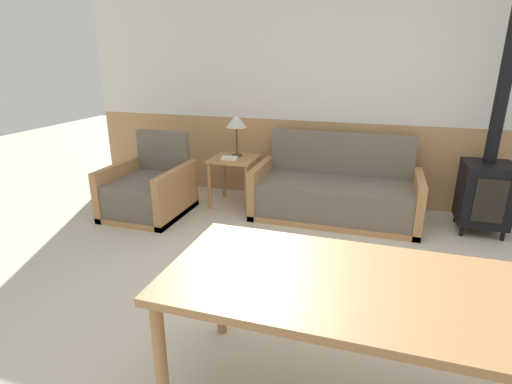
{
  "coord_description": "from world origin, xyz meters",
  "views": [
    {
      "loc": [
        0.09,
        -2.12,
        1.7
      ],
      "look_at": [
        -0.92,
        1.08,
        0.55
      ],
      "focal_mm": 28.0,
      "sensor_mm": 36.0,
      "label": 1
    }
  ],
  "objects_px": {
    "dining_table": "(384,299)",
    "armchair": "(149,191)",
    "wood_stove": "(488,176)",
    "couch": "(335,194)",
    "side_table": "(234,166)",
    "table_lamp": "(236,122)"
  },
  "relations": [
    {
      "from": "dining_table",
      "to": "table_lamp",
      "type": "bearing_deg",
      "value": 122.17
    },
    {
      "from": "armchair",
      "to": "wood_stove",
      "type": "distance_m",
      "value": 3.52
    },
    {
      "from": "side_table",
      "to": "armchair",
      "type": "bearing_deg",
      "value": -145.65
    },
    {
      "from": "armchair",
      "to": "side_table",
      "type": "height_order",
      "value": "armchair"
    },
    {
      "from": "couch",
      "to": "table_lamp",
      "type": "relative_size",
      "value": 3.56
    },
    {
      "from": "couch",
      "to": "armchair",
      "type": "relative_size",
      "value": 2.0
    },
    {
      "from": "wood_stove",
      "to": "table_lamp",
      "type": "bearing_deg",
      "value": 178.82
    },
    {
      "from": "armchair",
      "to": "dining_table",
      "type": "xyz_separation_m",
      "value": [
        2.5,
        -2.04,
        0.41
      ]
    },
    {
      "from": "side_table",
      "to": "table_lamp",
      "type": "xyz_separation_m",
      "value": [
        0.0,
        0.09,
        0.5
      ]
    },
    {
      "from": "couch",
      "to": "armchair",
      "type": "height_order",
      "value": "couch"
    },
    {
      "from": "couch",
      "to": "armchair",
      "type": "distance_m",
      "value": 2.07
    },
    {
      "from": "dining_table",
      "to": "armchair",
      "type": "bearing_deg",
      "value": 140.84
    },
    {
      "from": "couch",
      "to": "dining_table",
      "type": "height_order",
      "value": "couch"
    },
    {
      "from": "couch",
      "to": "table_lamp",
      "type": "bearing_deg",
      "value": 173.73
    },
    {
      "from": "armchair",
      "to": "side_table",
      "type": "distance_m",
      "value": 1.01
    },
    {
      "from": "table_lamp",
      "to": "dining_table",
      "type": "height_order",
      "value": "table_lamp"
    },
    {
      "from": "side_table",
      "to": "wood_stove",
      "type": "height_order",
      "value": "wood_stove"
    },
    {
      "from": "couch",
      "to": "dining_table",
      "type": "bearing_deg",
      "value": -78.91
    },
    {
      "from": "wood_stove",
      "to": "armchair",
      "type": "bearing_deg",
      "value": -170.3
    },
    {
      "from": "couch",
      "to": "dining_table",
      "type": "relative_size",
      "value": 0.87
    },
    {
      "from": "wood_stove",
      "to": "dining_table",
      "type": "bearing_deg",
      "value": -109.93
    },
    {
      "from": "armchair",
      "to": "table_lamp",
      "type": "height_order",
      "value": "table_lamp"
    }
  ]
}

